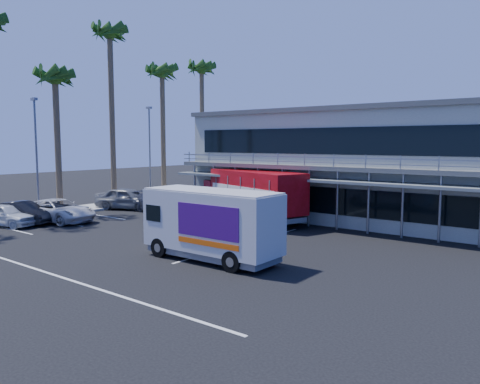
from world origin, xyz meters
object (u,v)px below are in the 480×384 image
Objects in this scene: red_truck at (250,193)px; parked_car_a at (7,215)px; parked_car_b at (23,213)px; white_van at (211,223)px.

parked_car_a is (-10.59, -10.72, -1.11)m from red_truck.
parked_car_b reaches higher than parked_car_a.
white_van is 1.48× the size of parked_car_b.
parked_car_b is (-15.41, -0.49, -0.92)m from white_van.
red_truck is at bearing -60.24° from parked_car_a.
red_truck reaches higher than white_van.
white_van reaches higher than parked_car_b.
parked_car_a is at bearing -115.71° from red_truck.
red_truck is 15.11m from parked_car_a.
parked_car_b is at bearing -178.86° from white_van.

